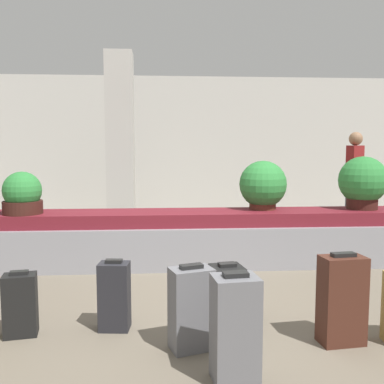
{
  "coord_description": "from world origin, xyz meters",
  "views": [
    {
      "loc": [
        -0.37,
        -3.85,
        1.51
      ],
      "look_at": [
        0.0,
        1.63,
        0.95
      ],
      "focal_mm": 40.0,
      "sensor_mm": 36.0,
      "label": 1
    }
  ],
  "objects_px": {
    "suitcase_2": "(191,308)",
    "suitcase_6": "(342,300)",
    "suitcase_8": "(20,305)",
    "pillar": "(120,143)",
    "potted_plant_2": "(263,186)",
    "potted_plant_0": "(22,195)",
    "potted_plant_1": "(363,183)",
    "suitcase_5": "(114,296)",
    "suitcase_4": "(227,293)",
    "suitcase_0": "(235,328)",
    "traveler_0": "(355,170)"
  },
  "relations": [
    {
      "from": "pillar",
      "to": "suitcase_6",
      "type": "relative_size",
      "value": 4.47
    },
    {
      "from": "potted_plant_1",
      "to": "suitcase_2",
      "type": "bearing_deg",
      "value": -135.29
    },
    {
      "from": "potted_plant_0",
      "to": "potted_plant_1",
      "type": "bearing_deg",
      "value": 1.69
    },
    {
      "from": "potted_plant_0",
      "to": "potted_plant_1",
      "type": "distance_m",
      "value": 4.42
    },
    {
      "from": "suitcase_2",
      "to": "suitcase_5",
      "type": "bearing_deg",
      "value": 130.23
    },
    {
      "from": "suitcase_0",
      "to": "potted_plant_0",
      "type": "height_order",
      "value": "potted_plant_0"
    },
    {
      "from": "suitcase_6",
      "to": "suitcase_8",
      "type": "distance_m",
      "value": 2.54
    },
    {
      "from": "suitcase_6",
      "to": "potted_plant_2",
      "type": "bearing_deg",
      "value": 84.41
    },
    {
      "from": "suitcase_5",
      "to": "potted_plant_2",
      "type": "height_order",
      "value": "potted_plant_2"
    },
    {
      "from": "suitcase_2",
      "to": "suitcase_6",
      "type": "bearing_deg",
      "value": -16.64
    },
    {
      "from": "suitcase_0",
      "to": "suitcase_8",
      "type": "relative_size",
      "value": 1.36
    },
    {
      "from": "suitcase_2",
      "to": "suitcase_4",
      "type": "bearing_deg",
      "value": 38.33
    },
    {
      "from": "pillar",
      "to": "suitcase_6",
      "type": "height_order",
      "value": "pillar"
    },
    {
      "from": "suitcase_6",
      "to": "suitcase_4",
      "type": "bearing_deg",
      "value": 142.48
    },
    {
      "from": "potted_plant_2",
      "to": "traveler_0",
      "type": "relative_size",
      "value": 0.36
    },
    {
      "from": "pillar",
      "to": "suitcase_4",
      "type": "xyz_separation_m",
      "value": [
        1.31,
        -4.2,
        -1.35
      ]
    },
    {
      "from": "suitcase_0",
      "to": "potted_plant_1",
      "type": "bearing_deg",
      "value": 46.31
    },
    {
      "from": "potted_plant_1",
      "to": "potted_plant_2",
      "type": "xyz_separation_m",
      "value": [
        -1.34,
        0.07,
        -0.04
      ]
    },
    {
      "from": "suitcase_0",
      "to": "suitcase_4",
      "type": "xyz_separation_m",
      "value": [
        0.09,
        0.97,
        -0.1
      ]
    },
    {
      "from": "suitcase_6",
      "to": "potted_plant_2",
      "type": "xyz_separation_m",
      "value": [
        -0.04,
        2.5,
        0.67
      ]
    },
    {
      "from": "suitcase_6",
      "to": "potted_plant_0",
      "type": "distance_m",
      "value": 3.91
    },
    {
      "from": "suitcase_2",
      "to": "suitcase_6",
      "type": "relative_size",
      "value": 0.91
    },
    {
      "from": "suitcase_4",
      "to": "suitcase_6",
      "type": "height_order",
      "value": "suitcase_6"
    },
    {
      "from": "pillar",
      "to": "suitcase_8",
      "type": "height_order",
      "value": "pillar"
    },
    {
      "from": "suitcase_0",
      "to": "potted_plant_0",
      "type": "bearing_deg",
      "value": 122.12
    },
    {
      "from": "suitcase_2",
      "to": "suitcase_5",
      "type": "relative_size",
      "value": 1.09
    },
    {
      "from": "pillar",
      "to": "suitcase_8",
      "type": "xyz_separation_m",
      "value": [
        -0.4,
        -4.38,
        -1.35
      ]
    },
    {
      "from": "potted_plant_2",
      "to": "traveler_0",
      "type": "xyz_separation_m",
      "value": [
        2.32,
        2.33,
        0.09
      ]
    },
    {
      "from": "potted_plant_0",
      "to": "pillar",
      "type": "bearing_deg",
      "value": 67.67
    },
    {
      "from": "suitcase_5",
      "to": "suitcase_8",
      "type": "height_order",
      "value": "suitcase_5"
    },
    {
      "from": "suitcase_6",
      "to": "suitcase_5",
      "type": "bearing_deg",
      "value": 161.48
    },
    {
      "from": "potted_plant_0",
      "to": "suitcase_0",
      "type": "bearing_deg",
      "value": -51.53
    },
    {
      "from": "suitcase_5",
      "to": "potted_plant_1",
      "type": "distance_m",
      "value": 3.78
    },
    {
      "from": "pillar",
      "to": "potted_plant_2",
      "type": "distance_m",
      "value": 3.09
    },
    {
      "from": "suitcase_5",
      "to": "traveler_0",
      "type": "distance_m",
      "value": 6.08
    },
    {
      "from": "suitcase_4",
      "to": "suitcase_6",
      "type": "xyz_separation_m",
      "value": [
        0.82,
        -0.49,
        0.1
      ]
    },
    {
      "from": "pillar",
      "to": "suitcase_2",
      "type": "height_order",
      "value": "pillar"
    },
    {
      "from": "suitcase_0",
      "to": "traveler_0",
      "type": "bearing_deg",
      "value": 52.53
    },
    {
      "from": "potted_plant_2",
      "to": "suitcase_4",
      "type": "bearing_deg",
      "value": -111.25
    },
    {
      "from": "suitcase_4",
      "to": "potted_plant_0",
      "type": "bearing_deg",
      "value": 132.44
    },
    {
      "from": "pillar",
      "to": "suitcase_6",
      "type": "bearing_deg",
      "value": -65.62
    },
    {
      "from": "suitcase_0",
      "to": "suitcase_4",
      "type": "distance_m",
      "value": 0.98
    },
    {
      "from": "suitcase_2",
      "to": "suitcase_0",
      "type": "bearing_deg",
      "value": -78.63
    },
    {
      "from": "suitcase_2",
      "to": "suitcase_8",
      "type": "relative_size",
      "value": 1.22
    },
    {
      "from": "pillar",
      "to": "traveler_0",
      "type": "distance_m",
      "value": 4.44
    },
    {
      "from": "suitcase_6",
      "to": "suitcase_8",
      "type": "bearing_deg",
      "value": 166.42
    },
    {
      "from": "suitcase_8",
      "to": "potted_plant_2",
      "type": "height_order",
      "value": "potted_plant_2"
    },
    {
      "from": "traveler_0",
      "to": "suitcase_8",
      "type": "bearing_deg",
      "value": 12.95
    },
    {
      "from": "suitcase_0",
      "to": "traveler_0",
      "type": "height_order",
      "value": "traveler_0"
    },
    {
      "from": "pillar",
      "to": "potted_plant_2",
      "type": "bearing_deg",
      "value": -46.47
    }
  ]
}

